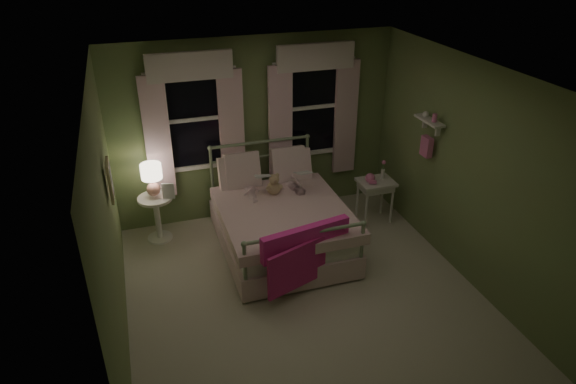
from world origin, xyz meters
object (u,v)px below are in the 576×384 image
object	(u,v)px
table_lamp	(152,177)
child_left	(250,175)
bed	(280,222)
nightstand_left	(157,212)
child_right	(290,171)
teddy_bear	(274,186)
nightstand_right	(376,187)

from	to	relation	value
table_lamp	child_left	bearing A→B (deg)	-12.15
child_left	bed	bearing A→B (deg)	131.05
bed	child_left	bearing A→B (deg)	123.60
nightstand_left	table_lamp	distance (m)	0.54
child_left	nightstand_left	world-z (taller)	child_left
child_right	teddy_bear	size ratio (longest dim) A/B	2.09
child_right	teddy_bear	distance (m)	0.34
nightstand_right	bed	bearing A→B (deg)	-171.39
teddy_bear	table_lamp	world-z (taller)	table_lamp
table_lamp	child_right	bearing A→B (deg)	-8.46
nightstand_right	child_left	bearing A→B (deg)	173.74
table_lamp	bed	bearing A→B (deg)	-24.29
bed	teddy_bear	xyz separation A→B (m)	(-0.00, 0.26, 0.41)
child_left	table_lamp	xyz separation A→B (m)	(-1.25, 0.27, 0.04)
bed	child_right	xyz separation A→B (m)	(0.28, 0.42, 0.51)
child_right	table_lamp	world-z (taller)	child_right
child_right	bed	bearing A→B (deg)	47.41
child_left	child_right	bearing A→B (deg)	-172.55
child_right	table_lamp	distance (m)	1.83
teddy_bear	nightstand_right	distance (m)	1.52
bed	nightstand_left	xyz separation A→B (m)	(-1.53, 0.69, 0.03)
nightstand_right	teddy_bear	bearing A→B (deg)	178.60
teddy_bear	nightstand_right	bearing A→B (deg)	-1.40
child_right	nightstand_left	size ratio (longest dim) A/B	1.01
teddy_bear	nightstand_left	distance (m)	1.63
teddy_bear	table_lamp	distance (m)	1.60
bed	teddy_bear	size ratio (longest dim) A/B	6.51
teddy_bear	nightstand_left	bearing A→B (deg)	164.39
child_right	table_lamp	size ratio (longest dim) A/B	1.45
bed	nightstand_right	xyz separation A→B (m)	(1.50, 0.23, 0.17)
child_left	nightstand_left	size ratio (longest dim) A/B	1.05
nightstand_left	child_left	bearing A→B (deg)	-12.15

